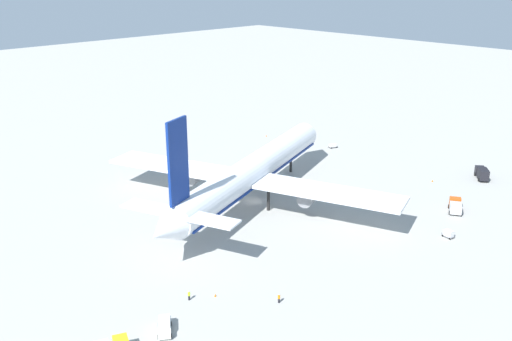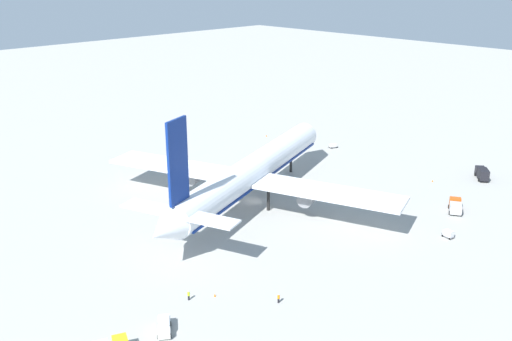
{
  "view_description": "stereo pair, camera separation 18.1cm",
  "coord_description": "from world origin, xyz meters",
  "px_view_note": "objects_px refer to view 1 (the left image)",
  "views": [
    {
      "loc": [
        -87.13,
        -89.32,
        52.39
      ],
      "look_at": [
        3.53,
        2.67,
        6.12
      ],
      "focal_mm": 40.24,
      "sensor_mm": 36.0,
      "label": 1
    },
    {
      "loc": [
        -87.0,
        -89.45,
        52.39
      ],
      "look_at": [
        3.53,
        2.67,
        6.12
      ],
      "focal_mm": 40.24,
      "sensor_mm": 36.0,
      "label": 2
    }
  ],
  "objects_px": {
    "airliner": "(251,172)",
    "baggage_cart_0": "(449,233)",
    "service_van": "(165,326)",
    "traffic_cone_2": "(266,136)",
    "traffic_cone_0": "(432,181)",
    "traffic_cone_3": "(215,295)",
    "traffic_cone_1": "(136,161)",
    "service_truck_0": "(455,206)",
    "baggage_cart_1": "(333,146)",
    "ground_worker_2": "(189,295)",
    "service_truck_2": "(482,173)",
    "ground_worker_1": "(279,298)"
  },
  "relations": [
    {
      "from": "airliner",
      "to": "baggage_cart_0",
      "type": "relative_size",
      "value": 25.67
    },
    {
      "from": "service_van",
      "to": "traffic_cone_2",
      "type": "distance_m",
      "value": 106.81
    },
    {
      "from": "traffic_cone_0",
      "to": "traffic_cone_3",
      "type": "distance_m",
      "value": 75.26
    },
    {
      "from": "traffic_cone_2",
      "to": "traffic_cone_1",
      "type": "bearing_deg",
      "value": 169.65
    },
    {
      "from": "service_truck_0",
      "to": "traffic_cone_1",
      "type": "distance_m",
      "value": 86.38
    },
    {
      "from": "baggage_cart_1",
      "to": "traffic_cone_0",
      "type": "bearing_deg",
      "value": -97.8
    },
    {
      "from": "ground_worker_2",
      "to": "baggage_cart_0",
      "type": "bearing_deg",
      "value": -19.74
    },
    {
      "from": "service_truck_2",
      "to": "traffic_cone_0",
      "type": "height_order",
      "value": "service_truck_2"
    },
    {
      "from": "baggage_cart_1",
      "to": "ground_worker_1",
      "type": "distance_m",
      "value": 87.57
    },
    {
      "from": "service_van",
      "to": "baggage_cart_1",
      "type": "relative_size",
      "value": 1.55
    },
    {
      "from": "service_truck_2",
      "to": "ground_worker_1",
      "type": "xyz_separation_m",
      "value": [
        -79.89,
        -2.83,
        -0.85
      ]
    },
    {
      "from": "traffic_cone_0",
      "to": "service_truck_0",
      "type": "bearing_deg",
      "value": -136.01
    },
    {
      "from": "baggage_cart_0",
      "to": "traffic_cone_2",
      "type": "distance_m",
      "value": 81.69
    },
    {
      "from": "baggage_cart_1",
      "to": "ground_worker_1",
      "type": "bearing_deg",
      "value": -147.59
    },
    {
      "from": "airliner",
      "to": "traffic_cone_0",
      "type": "distance_m",
      "value": 49.2
    },
    {
      "from": "service_van",
      "to": "ground_worker_2",
      "type": "bearing_deg",
      "value": 28.06
    },
    {
      "from": "service_van",
      "to": "airliner",
      "type": "bearing_deg",
      "value": 31.22
    },
    {
      "from": "airliner",
      "to": "traffic_cone_1",
      "type": "bearing_deg",
      "value": 92.97
    },
    {
      "from": "ground_worker_2",
      "to": "traffic_cone_0",
      "type": "relative_size",
      "value": 3.1
    },
    {
      "from": "service_truck_0",
      "to": "ground_worker_1",
      "type": "relative_size",
      "value": 3.75
    },
    {
      "from": "baggage_cart_1",
      "to": "traffic_cone_1",
      "type": "bearing_deg",
      "value": 148.4
    },
    {
      "from": "airliner",
      "to": "service_truck_2",
      "type": "distance_m",
      "value": 62.31
    },
    {
      "from": "service_truck_0",
      "to": "airliner",
      "type": "bearing_deg",
      "value": 129.2
    },
    {
      "from": "traffic_cone_2",
      "to": "ground_worker_1",
      "type": "bearing_deg",
      "value": -134.32
    },
    {
      "from": "service_van",
      "to": "traffic_cone_0",
      "type": "relative_size",
      "value": 9.0
    },
    {
      "from": "airliner",
      "to": "traffic_cone_3",
      "type": "height_order",
      "value": "airliner"
    },
    {
      "from": "baggage_cart_0",
      "to": "traffic_cone_3",
      "type": "distance_m",
      "value": 51.3
    },
    {
      "from": "ground_worker_1",
      "to": "traffic_cone_3",
      "type": "xyz_separation_m",
      "value": [
        -6.26,
        8.78,
        -0.54
      ]
    },
    {
      "from": "baggage_cart_1",
      "to": "ground_worker_1",
      "type": "xyz_separation_m",
      "value": [
        -73.93,
        -46.93,
        0.16
      ]
    },
    {
      "from": "traffic_cone_0",
      "to": "ground_worker_1",
      "type": "bearing_deg",
      "value": -171.14
    },
    {
      "from": "airliner",
      "to": "ground_worker_2",
      "type": "bearing_deg",
      "value": -148.1
    },
    {
      "from": "baggage_cart_0",
      "to": "traffic_cone_2",
      "type": "bearing_deg",
      "value": 71.58
    },
    {
      "from": "service_truck_0",
      "to": "traffic_cone_2",
      "type": "distance_m",
      "value": 73.4
    },
    {
      "from": "airliner",
      "to": "ground_worker_2",
      "type": "distance_m",
      "value": 42.92
    },
    {
      "from": "traffic_cone_2",
      "to": "traffic_cone_3",
      "type": "bearing_deg",
      "value": -140.65
    },
    {
      "from": "traffic_cone_1",
      "to": "traffic_cone_2",
      "type": "relative_size",
      "value": 1.0
    },
    {
      "from": "service_truck_0",
      "to": "service_truck_2",
      "type": "bearing_deg",
      "value": 12.21
    },
    {
      "from": "baggage_cart_1",
      "to": "service_truck_2",
      "type": "bearing_deg",
      "value": -82.3
    },
    {
      "from": "airliner",
      "to": "service_van",
      "type": "distance_m",
      "value": 51.95
    },
    {
      "from": "airliner",
      "to": "service_truck_2",
      "type": "bearing_deg",
      "value": -29.56
    },
    {
      "from": "airliner",
      "to": "baggage_cart_0",
      "type": "xyz_separation_m",
      "value": [
        16.35,
        -41.17,
        -6.89
      ]
    },
    {
      "from": "airliner",
      "to": "traffic_cone_2",
      "type": "relative_size",
      "value": 136.45
    },
    {
      "from": "airliner",
      "to": "service_truck_0",
      "type": "xyz_separation_m",
      "value": [
        29.3,
        -35.92,
        -6.31
      ]
    },
    {
      "from": "baggage_cart_1",
      "to": "traffic_cone_1",
      "type": "height_order",
      "value": "baggage_cart_1"
    },
    {
      "from": "traffic_cone_1",
      "to": "traffic_cone_2",
      "type": "distance_m",
      "value": 45.21
    },
    {
      "from": "traffic_cone_0",
      "to": "baggage_cart_0",
      "type": "bearing_deg",
      "value": -145.27
    },
    {
      "from": "airliner",
      "to": "baggage_cart_0",
      "type": "height_order",
      "value": "airliner"
    },
    {
      "from": "baggage_cart_1",
      "to": "traffic_cone_3",
      "type": "height_order",
      "value": "baggage_cart_1"
    },
    {
      "from": "traffic_cone_0",
      "to": "traffic_cone_3",
      "type": "xyz_separation_m",
      "value": [
        -75.23,
        -1.96,
        0.0
      ]
    },
    {
      "from": "baggage_cart_0",
      "to": "ground_worker_2",
      "type": "distance_m",
      "value": 55.59
    }
  ]
}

